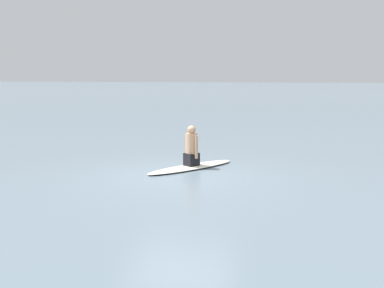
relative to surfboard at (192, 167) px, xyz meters
name	(u,v)px	position (x,y,z in m)	size (l,w,h in m)	color
ground_plane	(180,176)	(0.05, -0.95, -0.04)	(400.00, 400.00, 0.00)	slate
surfboard	(192,167)	(0.00, 0.00, 0.00)	(2.83, 0.60, 0.08)	silver
person_paddler	(192,147)	(0.00, 0.00, 0.51)	(0.44, 0.43, 1.03)	black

